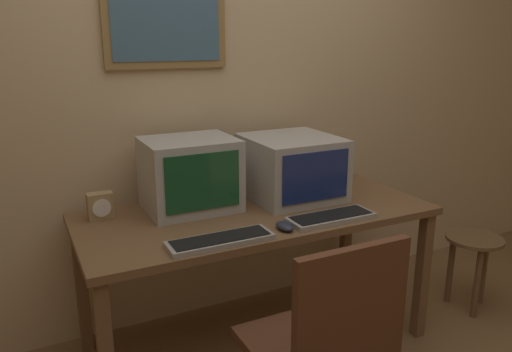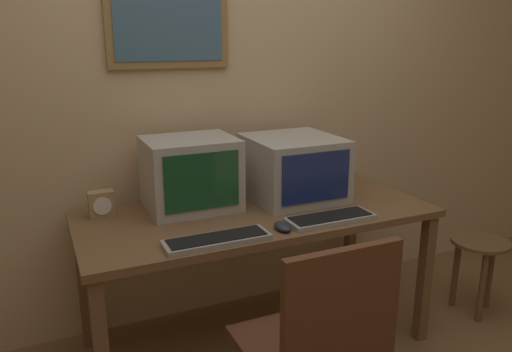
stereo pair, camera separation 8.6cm
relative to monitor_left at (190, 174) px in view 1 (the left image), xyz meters
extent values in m
cube|color=#D1B284|center=(0.27, 0.30, 0.39)|extent=(8.00, 0.05, 2.60)
cube|color=olive|center=(-0.01, 0.26, 0.75)|extent=(0.62, 0.02, 0.52)
cube|color=#42667F|center=(-0.01, 0.25, 0.75)|extent=(0.55, 0.01, 0.45)
cube|color=brown|center=(0.27, -0.17, -0.19)|extent=(1.71, 0.76, 0.04)
cube|color=brown|center=(1.08, -0.51, -0.56)|extent=(0.06, 0.06, 0.70)
cube|color=brown|center=(-0.53, 0.16, -0.56)|extent=(0.06, 0.06, 0.70)
cube|color=brown|center=(1.08, 0.16, -0.56)|extent=(0.06, 0.06, 0.70)
cube|color=#B7B2A8|center=(0.00, 0.00, 0.00)|extent=(0.44, 0.36, 0.35)
cube|color=#194C28|center=(0.00, -0.18, 0.01)|extent=(0.36, 0.01, 0.27)
cube|color=#B7B2A8|center=(0.54, -0.05, -0.01)|extent=(0.45, 0.46, 0.32)
cube|color=navy|center=(0.54, -0.29, -0.01)|extent=(0.37, 0.01, 0.25)
cube|color=#A8A399|center=(-0.04, -0.47, -0.16)|extent=(0.45, 0.14, 0.02)
cube|color=black|center=(-0.04, -0.47, -0.15)|extent=(0.41, 0.11, 0.00)
cube|color=#A8A399|center=(0.53, -0.45, -0.16)|extent=(0.42, 0.15, 0.02)
cube|color=black|center=(0.53, -0.45, -0.15)|extent=(0.39, 0.12, 0.00)
ellipsoid|color=#282D3D|center=(0.27, -0.46, -0.16)|extent=(0.06, 0.11, 0.03)
cube|color=#A38456|center=(-0.43, 0.05, -0.11)|extent=(0.12, 0.06, 0.13)
cylinder|color=white|center=(-0.43, 0.01, -0.11)|extent=(0.08, 0.01, 0.08)
cube|color=brown|center=(0.16, -0.88, -0.48)|extent=(0.47, 0.47, 0.04)
cube|color=brown|center=(0.16, -1.09, -0.22)|extent=(0.43, 0.04, 0.47)
cylinder|color=brown|center=(1.56, -0.42, -0.47)|extent=(0.32, 0.32, 0.02)
cylinder|color=brown|center=(1.67, -0.42, -0.70)|extent=(0.04, 0.04, 0.43)
cylinder|color=brown|center=(1.50, -0.32, -0.70)|extent=(0.04, 0.04, 0.43)
cylinder|color=brown|center=(1.50, -0.52, -0.70)|extent=(0.04, 0.04, 0.43)
camera|label=1|loc=(-0.76, -2.24, 0.65)|focal=35.00mm
camera|label=2|loc=(-0.68, -2.28, 0.65)|focal=35.00mm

